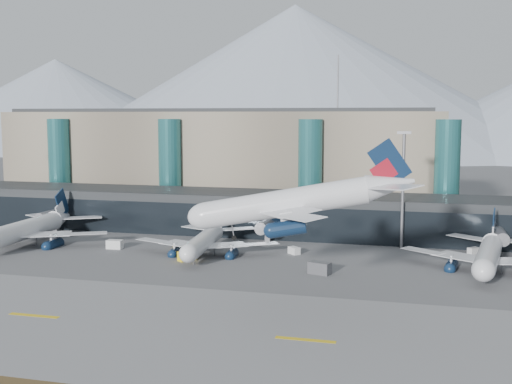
# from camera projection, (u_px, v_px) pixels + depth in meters

# --- Properties ---
(ground) EXTENTS (900.00, 900.00, 0.00)m
(ground) POSITION_uv_depth(u_px,v_px,m) (199.00, 297.00, 102.53)
(ground) COLOR #515154
(ground) RESTS_ON ground
(runway_strip) EXTENTS (400.00, 40.00, 0.04)m
(runway_strip) POSITION_uv_depth(u_px,v_px,m) (162.00, 327.00, 88.12)
(runway_strip) COLOR slate
(runway_strip) RESTS_ON ground
(runway_markings) EXTENTS (128.00, 1.00, 0.02)m
(runway_markings) POSITION_uv_depth(u_px,v_px,m) (162.00, 327.00, 88.12)
(runway_markings) COLOR gold
(runway_markings) RESTS_ON ground
(concourse) EXTENTS (170.00, 27.00, 10.00)m
(concourse) POSITION_uv_depth(u_px,v_px,m) (278.00, 214.00, 157.41)
(concourse) COLOR black
(concourse) RESTS_ON ground
(terminal_main) EXTENTS (130.00, 30.00, 31.00)m
(terminal_main) POSITION_uv_depth(u_px,v_px,m) (221.00, 161.00, 193.44)
(terminal_main) COLOR gray
(terminal_main) RESTS_ON ground
(teal_towers) EXTENTS (116.40, 19.40, 46.00)m
(teal_towers) POSITION_uv_depth(u_px,v_px,m) (238.00, 170.00, 175.73)
(teal_towers) COLOR #26696C
(teal_towers) RESTS_ON ground
(mountain_ridge) EXTENTS (910.00, 400.00, 110.00)m
(mountain_ridge) POSITION_uv_depth(u_px,v_px,m) (399.00, 92.00, 458.16)
(mountain_ridge) COLOR gray
(mountain_ridge) RESTS_ON ground
(lightmast_mid) EXTENTS (3.00, 1.20, 25.60)m
(lightmast_mid) POSITION_uv_depth(u_px,v_px,m) (403.00, 183.00, 139.40)
(lightmast_mid) COLOR slate
(lightmast_mid) RESTS_ON ground
(hero_jet) EXTENTS (34.25, 34.01, 11.08)m
(hero_jet) POSITION_uv_depth(u_px,v_px,m) (308.00, 194.00, 91.68)
(hero_jet) COLOR silver
(hero_jet) RESTS_ON ground
(jet_parked_left) EXTENTS (38.73, 37.65, 12.48)m
(jet_parked_left) POSITION_uv_depth(u_px,v_px,m) (32.00, 222.00, 146.30)
(jet_parked_left) COLOR silver
(jet_parked_left) RESTS_ON ground
(jet_parked_mid) EXTENTS (32.41, 32.07, 10.48)m
(jet_parked_mid) POSITION_uv_depth(u_px,v_px,m) (207.00, 234.00, 135.57)
(jet_parked_mid) COLOR silver
(jet_parked_mid) RESTS_ON ground
(jet_parked_right) EXTENTS (34.67, 34.86, 11.29)m
(jet_parked_right) POSITION_uv_depth(u_px,v_px,m) (490.00, 247.00, 121.41)
(jet_parked_right) COLOR silver
(jet_parked_right) RESTS_ON ground
(veh_a) EXTENTS (3.47, 2.06, 1.91)m
(veh_a) POSITION_uv_depth(u_px,v_px,m) (115.00, 244.00, 140.05)
(veh_a) COLOR silver
(veh_a) RESTS_ON ground
(veh_b) EXTENTS (1.50, 2.30, 1.28)m
(veh_b) POSITION_uv_depth(u_px,v_px,m) (178.00, 245.00, 140.92)
(veh_b) COLOR yellow
(veh_b) RESTS_ON ground
(veh_c) EXTENTS (4.46, 3.23, 2.22)m
(veh_c) POSITION_uv_depth(u_px,v_px,m) (320.00, 268.00, 117.60)
(veh_c) COLOR #47484C
(veh_c) RESTS_ON ground
(veh_d) EXTENTS (2.63, 2.67, 1.39)m
(veh_d) POSITION_uv_depth(u_px,v_px,m) (473.00, 251.00, 134.65)
(veh_d) COLOR silver
(veh_d) RESTS_ON ground
(veh_g) EXTENTS (2.91, 2.85, 1.50)m
(veh_g) POSITION_uv_depth(u_px,v_px,m) (294.00, 251.00, 134.61)
(veh_g) COLOR silver
(veh_g) RESTS_ON ground
(veh_h) EXTENTS (3.52, 3.82, 1.90)m
(veh_h) POSITION_uv_depth(u_px,v_px,m) (187.00, 256.00, 128.58)
(veh_h) COLOR yellow
(veh_h) RESTS_ON ground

